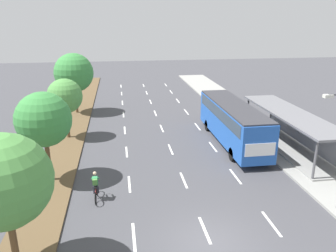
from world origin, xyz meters
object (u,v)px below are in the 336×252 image
bus_shelter (292,126)px  cyclist (96,187)px  median_tree_nearest (3,182)px  median_tree_second (44,120)px  bus (232,119)px  median_tree_third (65,96)px  median_tree_fourth (74,73)px

bus_shelter → cyclist: (-14.99, -5.65, -1.08)m
median_tree_nearest → median_tree_second: median_tree_nearest is taller
bus → median_tree_nearest: bearing=-136.6°
bus → cyclist: 13.16m
median_tree_third → median_tree_second: bearing=-90.6°
bus_shelter → median_tree_nearest: (-17.88, -10.95, 2.26)m
median_tree_second → median_tree_fourth: 16.08m
median_tree_second → median_tree_third: 8.05m
bus_shelter → bus: bearing=156.1°
median_tree_third → median_tree_fourth: bearing=90.9°
median_tree_nearest → median_tree_third: bearing=90.1°
median_tree_nearest → median_tree_fourth: bearing=90.4°
cyclist → median_tree_third: median_tree_third is taller
cyclist → median_tree_fourth: bearing=99.2°
median_tree_second → median_tree_third: size_ratio=1.12×
cyclist → median_tree_second: (-3.02, 2.74, 3.34)m
bus_shelter → median_tree_fourth: median_tree_fourth is taller
bus → cyclist: bus is taller
cyclist → median_tree_second: 5.27m
median_tree_nearest → median_tree_fourth: median_tree_fourth is taller
bus → median_tree_second: size_ratio=1.97×
median_tree_third → bus_shelter: bearing=-16.0°
median_tree_second → cyclist: bearing=-42.2°
bus → cyclist: (-10.71, -7.55, -1.28)m
bus → bus_shelter: bearing=-23.9°
bus_shelter → median_tree_fourth: 22.49m
cyclist → median_tree_third: bearing=105.2°
median_tree_third → median_tree_fourth: size_ratio=0.80×
bus_shelter → median_tree_second: bearing=-170.8°
cyclist → median_tree_third: 11.55m
bus_shelter → median_tree_nearest: median_tree_nearest is taller
median_tree_fourth → bus: bearing=-39.3°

